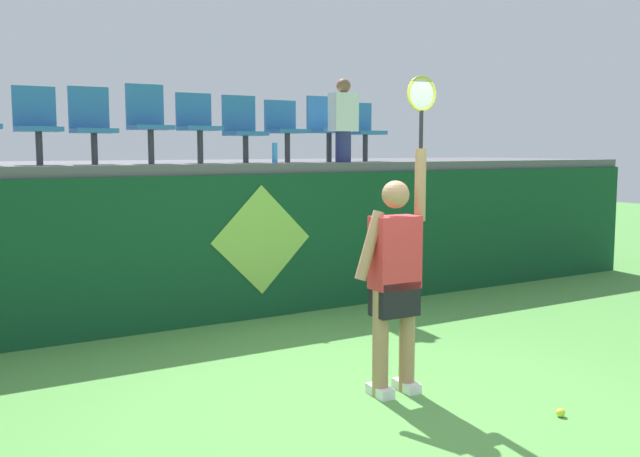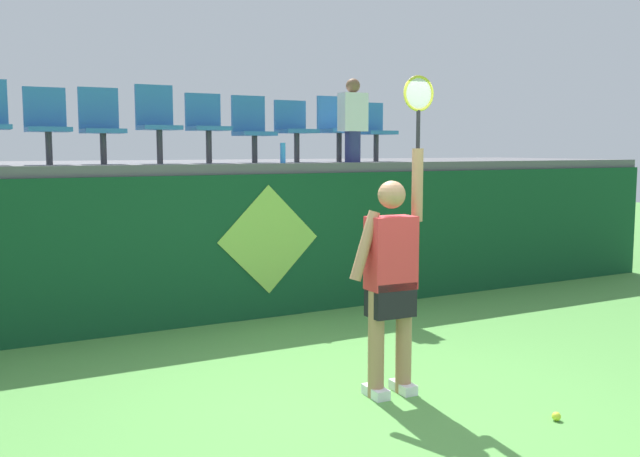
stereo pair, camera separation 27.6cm
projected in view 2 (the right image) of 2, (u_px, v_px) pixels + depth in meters
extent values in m
plane|color=#519342|center=(374.00, 404.00, 5.55)|extent=(40.00, 40.00, 0.00)
cube|color=#0F4223|center=(226.00, 248.00, 8.17)|extent=(13.76, 0.20, 1.68)
cube|color=#56565B|center=(182.00, 166.00, 9.42)|extent=(13.76, 3.19, 0.12)
cube|color=white|center=(376.00, 392.00, 5.72)|extent=(0.13, 0.26, 0.08)
cube|color=white|center=(403.00, 387.00, 5.83)|extent=(0.13, 0.26, 0.08)
cylinder|color=#A87A56|center=(376.00, 344.00, 5.67)|extent=(0.13, 0.13, 0.87)
cylinder|color=#A87A56|center=(404.00, 340.00, 5.79)|extent=(0.13, 0.13, 0.87)
cube|color=black|center=(390.00, 299.00, 5.69)|extent=(0.37, 0.23, 0.28)
cube|color=red|center=(391.00, 253.00, 5.65)|extent=(0.39, 0.23, 0.58)
sphere|color=#A87A56|center=(392.00, 195.00, 5.60)|extent=(0.22, 0.22, 0.22)
cylinder|color=#A87A56|center=(365.00, 246.00, 5.54)|extent=(0.26, 0.10, 0.55)
cylinder|color=#A87A56|center=(417.00, 185.00, 5.70)|extent=(0.09, 0.09, 0.58)
cylinder|color=black|center=(418.00, 129.00, 5.65)|extent=(0.03, 0.03, 0.30)
torus|color=gold|center=(419.00, 93.00, 5.62)|extent=(0.28, 0.03, 0.28)
ellipsoid|color=silver|center=(419.00, 93.00, 5.62)|extent=(0.24, 0.02, 0.24)
sphere|color=#D1E533|center=(556.00, 416.00, 5.22)|extent=(0.07, 0.07, 0.07)
cylinder|color=#338CE5|center=(283.00, 153.00, 8.53)|extent=(0.06, 0.06, 0.24)
cylinder|color=#38383D|center=(49.00, 148.00, 7.66)|extent=(0.07, 0.07, 0.35)
cube|color=#2D70B2|center=(48.00, 129.00, 7.63)|extent=(0.44, 0.42, 0.05)
cube|color=#2D70B2|center=(45.00, 107.00, 7.77)|extent=(0.44, 0.04, 0.44)
cylinder|color=#38383D|center=(103.00, 149.00, 7.93)|extent=(0.07, 0.07, 0.34)
cube|color=#2D70B2|center=(103.00, 131.00, 7.91)|extent=(0.44, 0.42, 0.05)
cube|color=#2D70B2|center=(98.00, 108.00, 8.04)|extent=(0.44, 0.04, 0.46)
cylinder|color=#38383D|center=(160.00, 147.00, 8.23)|extent=(0.07, 0.07, 0.39)
cube|color=#2D70B2|center=(159.00, 128.00, 8.21)|extent=(0.44, 0.42, 0.05)
cube|color=#2D70B2|center=(154.00, 105.00, 8.34)|extent=(0.44, 0.04, 0.48)
cylinder|color=#38383D|center=(209.00, 147.00, 8.51)|extent=(0.07, 0.07, 0.38)
cube|color=#2D70B2|center=(209.00, 129.00, 8.49)|extent=(0.44, 0.42, 0.05)
cube|color=#2D70B2|center=(203.00, 110.00, 8.63)|extent=(0.44, 0.04, 0.40)
cylinder|color=#38383D|center=(255.00, 149.00, 8.80)|extent=(0.07, 0.07, 0.33)
cube|color=#2D70B2|center=(254.00, 134.00, 8.78)|extent=(0.44, 0.42, 0.05)
cube|color=#2D70B2|center=(248.00, 114.00, 8.92)|extent=(0.44, 0.04, 0.45)
cylinder|color=#38383D|center=(297.00, 148.00, 9.08)|extent=(0.07, 0.07, 0.37)
cube|color=#2D70B2|center=(297.00, 131.00, 9.05)|extent=(0.44, 0.42, 0.05)
cube|color=#2D70B2|center=(290.00, 115.00, 9.19)|extent=(0.44, 0.04, 0.37)
cylinder|color=#38383D|center=(339.00, 147.00, 9.37)|extent=(0.07, 0.07, 0.38)
cube|color=#2D70B2|center=(339.00, 131.00, 9.35)|extent=(0.44, 0.42, 0.05)
cube|color=#2D70B2|center=(332.00, 113.00, 9.49)|extent=(0.44, 0.04, 0.44)
cylinder|color=#38383D|center=(376.00, 148.00, 9.65)|extent=(0.07, 0.07, 0.36)
cube|color=#2D70B2|center=(376.00, 133.00, 9.63)|extent=(0.44, 0.42, 0.05)
cube|color=#2D70B2|center=(369.00, 117.00, 9.77)|extent=(0.44, 0.04, 0.39)
cylinder|color=navy|center=(353.00, 147.00, 9.07)|extent=(0.20, 0.20, 0.39)
cube|color=white|center=(353.00, 112.00, 9.03)|extent=(0.34, 0.20, 0.48)
sphere|color=brown|center=(353.00, 86.00, 8.99)|extent=(0.18, 0.18, 0.18)
cube|color=#0F4223|center=(269.00, 317.00, 8.41)|extent=(0.90, 0.01, 0.00)
plane|color=#8CC64C|center=(269.00, 240.00, 8.30)|extent=(1.27, 0.00, 1.27)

